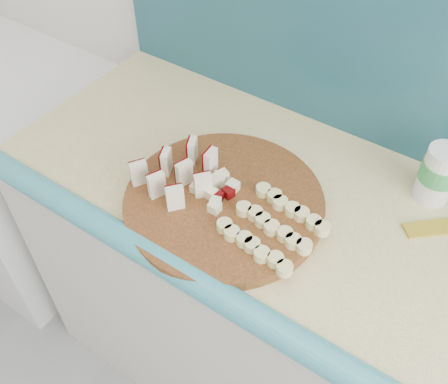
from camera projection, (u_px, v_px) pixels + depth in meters
kitchen_counter at (414, 382)px, 1.29m from camera, size 2.20×0.63×0.91m
porcelain_fixture at (20, 164)px, 1.92m from camera, size 0.70×0.72×0.84m
cutting_board at (224, 203)px, 1.09m from camera, size 0.49×0.49×0.03m
apple_wedges at (178, 173)px, 1.09m from camera, size 0.16×0.18×0.06m
apple_chunks at (215, 189)px, 1.08m from camera, size 0.07×0.07×0.02m
banana_slices at (273, 227)px, 1.01m from camera, size 0.20×0.18×0.02m
canister at (439, 174)px, 1.07m from camera, size 0.08×0.08×0.13m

